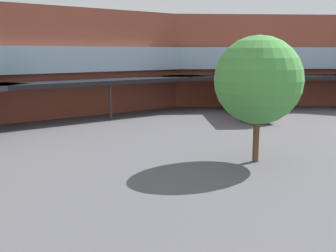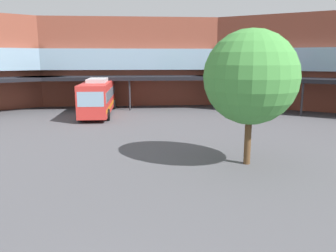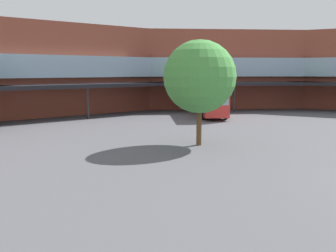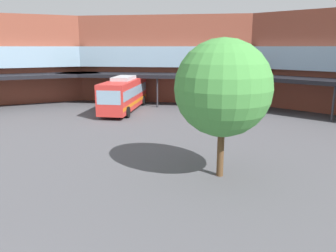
% 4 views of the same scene
% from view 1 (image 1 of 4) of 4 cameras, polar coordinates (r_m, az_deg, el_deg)
% --- Properties ---
extents(station_building, '(84.79, 50.90, 10.43)m').
position_cam_1_polar(station_building, '(25.90, -8.94, 7.87)').
color(station_building, brown).
rests_on(station_building, ground).
extents(bus_1, '(10.88, 9.62, 4.00)m').
position_cam_1_polar(bus_1, '(42.01, 10.78, 4.29)').
color(bus_1, red).
rests_on(bus_1, ground).
extents(plaza_tree, '(4.97, 4.97, 7.20)m').
position_cam_1_polar(plaza_tree, '(23.64, 12.45, 6.24)').
color(plaza_tree, brown).
rests_on(plaza_tree, ground).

